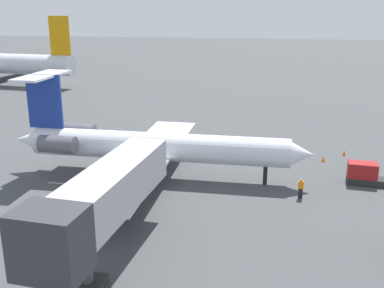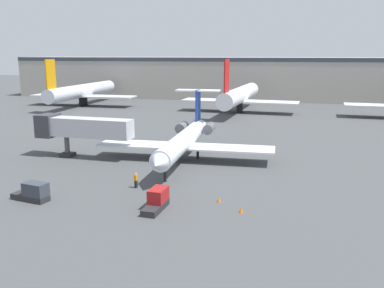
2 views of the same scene
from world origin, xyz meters
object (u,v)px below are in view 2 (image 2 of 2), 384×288
regional_jet (185,139)px  baggage_tug_trailing (33,193)px  parked_airliner_west_mid (240,95)px  traffic_cone_near (241,210)px  ground_crew_marshaller (136,180)px  baggage_tug_lead (157,200)px  traffic_cone_mid (219,199)px  parked_airliner_west_end (82,91)px  jet_bridge (78,128)px

regional_jet → baggage_tug_trailing: 22.32m
parked_airliner_west_mid → traffic_cone_near: bearing=-83.2°
ground_crew_marshaller → baggage_tug_trailing: (-8.52, -6.22, -0.02)m
baggage_tug_lead → traffic_cone_mid: baggage_tug_lead is taller
regional_jet → traffic_cone_mid: 17.52m
baggage_tug_lead → parked_airliner_west_end: parked_airliner_west_end is taller
regional_jet → parked_airliner_west_end: parked_airliner_west_end is taller
jet_bridge → traffic_cone_mid: bearing=-31.9°
ground_crew_marshaller → traffic_cone_near: bearing=-21.5°
traffic_cone_mid → parked_airliner_west_mid: bearing=94.9°
jet_bridge → traffic_cone_near: 29.83m
regional_jet → parked_airliner_west_mid: (1.69, 49.65, 1.28)m
traffic_cone_mid → parked_airliner_west_mid: 65.70m
regional_jet → baggage_tug_lead: (1.91, -18.76, -2.10)m
jet_bridge → baggage_tug_lead: size_ratio=3.48×
parked_airliner_west_end → regional_jet: bearing=-51.3°
baggage_tug_lead → baggage_tug_trailing: size_ratio=0.97×
regional_jet → parked_airliner_west_mid: size_ratio=0.78×
traffic_cone_mid → regional_jet: bearing=115.0°
regional_jet → parked_airliner_west_mid: 49.70m
regional_jet → traffic_cone_mid: regional_jet is taller
ground_crew_marshaller → baggage_tug_lead: 6.95m
jet_bridge → traffic_cone_mid: 26.59m
regional_jet → parked_airliner_west_mid: bearing=88.1°
baggage_tug_trailing → traffic_cone_near: size_ratio=7.64×
ground_crew_marshaller → baggage_tug_lead: baggage_tug_lead is taller
jet_bridge → parked_airliner_west_end: bearing=116.6°
regional_jet → baggage_tug_lead: size_ratio=6.56×
baggage_tug_lead → regional_jet: bearing=95.8°
ground_crew_marshaller → traffic_cone_near: (12.04, -4.74, -0.58)m
jet_bridge → traffic_cone_near: size_ratio=25.78×
jet_bridge → regional_jet: bearing=6.8°
traffic_cone_near → baggage_tug_trailing: bearing=-175.9°
baggage_tug_trailing → traffic_cone_mid: baggage_tug_trailing is taller
regional_jet → parked_airliner_west_mid: parked_airliner_west_mid is taller
traffic_cone_near → parked_airliner_west_mid: 68.19m
baggage_tug_trailing → traffic_cone_near: (20.56, 1.48, -0.56)m
traffic_cone_mid → baggage_tug_trailing: bearing=-168.4°
traffic_cone_near → ground_crew_marshaller: bearing=158.5°
regional_jet → baggage_tug_lead: 18.98m
ground_crew_marshaller → parked_airliner_west_end: parked_airliner_west_end is taller
traffic_cone_near → jet_bridge: bearing=146.9°
jet_bridge → parked_airliner_west_end: parked_airliner_west_end is taller
baggage_tug_lead → parked_airliner_west_end: size_ratio=0.12×
parked_airliner_west_end → parked_airliner_west_mid: 44.23m
ground_crew_marshaller → traffic_cone_mid: size_ratio=3.07×
parked_airliner_west_mid → parked_airliner_west_end: bearing=175.7°
regional_jet → baggage_tug_trailing: size_ratio=6.37×
regional_jet → baggage_tug_lead: bearing=-84.2°
jet_bridge → parked_airliner_west_end: size_ratio=0.40×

